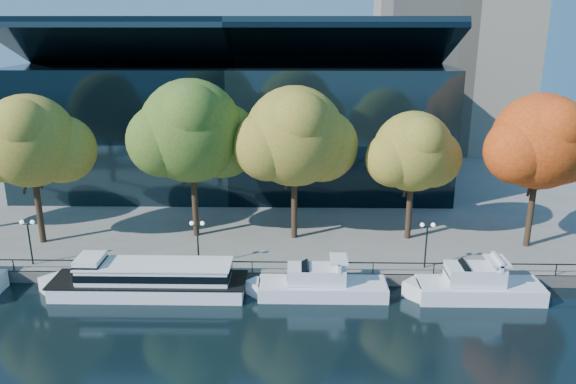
{
  "coord_description": "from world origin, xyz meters",
  "views": [
    {
      "loc": [
        3.82,
        -39.23,
        21.18
      ],
      "look_at": [
        2.88,
        8.0,
        6.54
      ],
      "focal_mm": 35.0,
      "sensor_mm": 36.0,
      "label": 1
    }
  ],
  "objects_px": {
    "lamp_2": "(427,235)",
    "lamp_1": "(197,233)",
    "tree_4": "(415,153)",
    "tree_1": "(31,143)",
    "lamp_0": "(28,232)",
    "tree_3": "(297,139)",
    "tree_5": "(542,144)",
    "cruiser_far": "(474,285)",
    "tree_2": "(193,133)",
    "cruiser_near": "(317,284)",
    "tour_boat": "(144,278)"
  },
  "relations": [
    {
      "from": "cruiser_far",
      "to": "lamp_2",
      "type": "height_order",
      "value": "lamp_2"
    },
    {
      "from": "cruiser_far",
      "to": "tree_1",
      "type": "bearing_deg",
      "value": 167.26
    },
    {
      "from": "cruiser_far",
      "to": "tree_4",
      "type": "height_order",
      "value": "tree_4"
    },
    {
      "from": "cruiser_near",
      "to": "tree_3",
      "type": "distance_m",
      "value": 14.0
    },
    {
      "from": "tree_3",
      "to": "lamp_2",
      "type": "xyz_separation_m",
      "value": [
        10.92,
        -6.62,
        -6.71
      ]
    },
    {
      "from": "lamp_0",
      "to": "tree_4",
      "type": "bearing_deg",
      "value": 11.31
    },
    {
      "from": "cruiser_near",
      "to": "lamp_0",
      "type": "height_order",
      "value": "lamp_0"
    },
    {
      "from": "tree_3",
      "to": "tree_1",
      "type": "bearing_deg",
      "value": -176.07
    },
    {
      "from": "tree_1",
      "to": "tree_2",
      "type": "relative_size",
      "value": 0.92
    },
    {
      "from": "tree_1",
      "to": "lamp_1",
      "type": "xyz_separation_m",
      "value": [
        15.47,
        -4.99,
        -6.55
      ]
    },
    {
      "from": "tree_2",
      "to": "tree_4",
      "type": "distance_m",
      "value": 20.47
    },
    {
      "from": "tree_1",
      "to": "cruiser_near",
      "type": "bearing_deg",
      "value": -18.14
    },
    {
      "from": "tree_2",
      "to": "lamp_2",
      "type": "xyz_separation_m",
      "value": [
        20.45,
        -7.0,
        -7.1
      ]
    },
    {
      "from": "tour_boat",
      "to": "tree_3",
      "type": "bearing_deg",
      "value": 39.31
    },
    {
      "from": "tree_4",
      "to": "lamp_1",
      "type": "height_order",
      "value": "tree_4"
    },
    {
      "from": "tree_5",
      "to": "lamp_0",
      "type": "xyz_separation_m",
      "value": [
        -44.16,
        -4.97,
        -6.7
      ]
    },
    {
      "from": "tour_boat",
      "to": "tree_5",
      "type": "bearing_deg",
      "value": 13.77
    },
    {
      "from": "cruiser_near",
      "to": "tree_2",
      "type": "distance_m",
      "value": 18.3
    },
    {
      "from": "lamp_1",
      "to": "cruiser_near",
      "type": "bearing_deg",
      "value": -18.53
    },
    {
      "from": "tree_4",
      "to": "tree_2",
      "type": "bearing_deg",
      "value": 179.13
    },
    {
      "from": "cruiser_far",
      "to": "tree_2",
      "type": "bearing_deg",
      "value": 155.9
    },
    {
      "from": "tree_2",
      "to": "tree_3",
      "type": "relative_size",
      "value": 1.04
    },
    {
      "from": "cruiser_near",
      "to": "lamp_0",
      "type": "distance_m",
      "value": 24.7
    },
    {
      "from": "lamp_2",
      "to": "lamp_1",
      "type": "bearing_deg",
      "value": 180.0
    },
    {
      "from": "lamp_0",
      "to": "lamp_2",
      "type": "distance_m",
      "value": 33.49
    },
    {
      "from": "tree_3",
      "to": "lamp_0",
      "type": "height_order",
      "value": "tree_3"
    },
    {
      "from": "cruiser_far",
      "to": "tree_4",
      "type": "distance_m",
      "value": 13.5
    },
    {
      "from": "cruiser_far",
      "to": "lamp_0",
      "type": "xyz_separation_m",
      "value": [
        -36.6,
        3.54,
        2.85
      ]
    },
    {
      "from": "tree_3",
      "to": "tree_4",
      "type": "xyz_separation_m",
      "value": [
        10.86,
        0.07,
        -1.34
      ]
    },
    {
      "from": "lamp_0",
      "to": "lamp_2",
      "type": "relative_size",
      "value": 1.0
    },
    {
      "from": "tree_4",
      "to": "lamp_2",
      "type": "relative_size",
      "value": 3.03
    },
    {
      "from": "lamp_1",
      "to": "tree_1",
      "type": "bearing_deg",
      "value": 162.11
    },
    {
      "from": "tree_3",
      "to": "tree_5",
      "type": "distance_m",
      "value": 21.64
    },
    {
      "from": "tour_boat",
      "to": "lamp_1",
      "type": "height_order",
      "value": "lamp_1"
    },
    {
      "from": "tree_2",
      "to": "tree_5",
      "type": "distance_m",
      "value": 31.18
    },
    {
      "from": "tour_boat",
      "to": "tree_5",
      "type": "distance_m",
      "value": 35.9
    },
    {
      "from": "tree_4",
      "to": "lamp_1",
      "type": "bearing_deg",
      "value": -160.72
    },
    {
      "from": "tree_2",
      "to": "lamp_2",
      "type": "height_order",
      "value": "tree_2"
    },
    {
      "from": "tree_3",
      "to": "lamp_1",
      "type": "xyz_separation_m",
      "value": [
        -8.26,
        -6.62,
        -6.71
      ]
    },
    {
      "from": "tree_4",
      "to": "lamp_2",
      "type": "xyz_separation_m",
      "value": [
        0.06,
        -6.69,
        -5.38
      ]
    },
    {
      "from": "cruiser_near",
      "to": "tree_3",
      "type": "bearing_deg",
      "value": 99.78
    },
    {
      "from": "tour_boat",
      "to": "lamp_0",
      "type": "height_order",
      "value": "lamp_0"
    },
    {
      "from": "cruiser_far",
      "to": "tree_3",
      "type": "distance_m",
      "value": 19.79
    },
    {
      "from": "tree_5",
      "to": "lamp_2",
      "type": "distance_m",
      "value": 13.54
    },
    {
      "from": "cruiser_far",
      "to": "tree_5",
      "type": "height_order",
      "value": "tree_5"
    },
    {
      "from": "cruiser_near",
      "to": "lamp_1",
      "type": "bearing_deg",
      "value": 161.47
    },
    {
      "from": "lamp_1",
      "to": "tree_3",
      "type": "bearing_deg",
      "value": 38.72
    },
    {
      "from": "tour_boat",
      "to": "cruiser_far",
      "type": "bearing_deg",
      "value": -0.56
    },
    {
      "from": "tour_boat",
      "to": "cruiser_near",
      "type": "height_order",
      "value": "cruiser_near"
    },
    {
      "from": "tree_3",
      "to": "lamp_0",
      "type": "relative_size",
      "value": 3.6
    }
  ]
}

